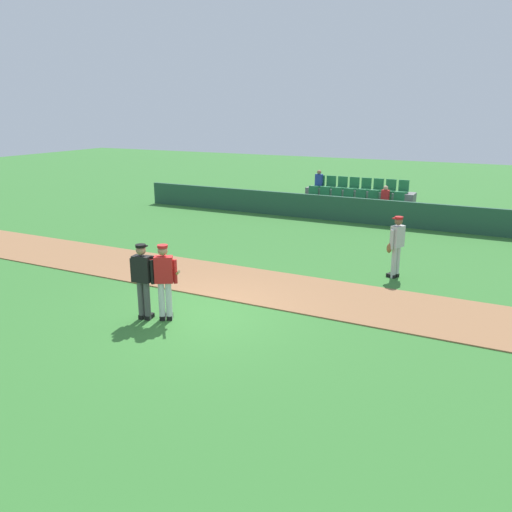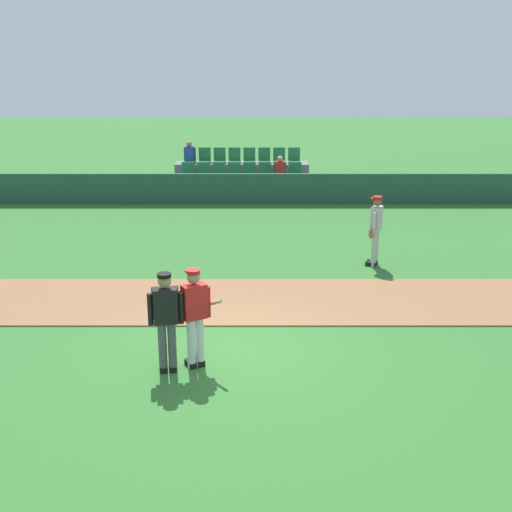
% 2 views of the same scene
% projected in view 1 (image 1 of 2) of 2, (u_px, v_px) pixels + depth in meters
% --- Properties ---
extents(ground_plane, '(80.00, 80.00, 0.00)m').
position_uv_depth(ground_plane, '(199.00, 315.00, 11.95)').
color(ground_plane, '#33702D').
extents(infield_dirt_path, '(28.00, 2.66, 0.03)m').
position_uv_depth(infield_dirt_path, '(247.00, 284.00, 14.00)').
color(infield_dirt_path, '#936642').
rests_on(infield_dirt_path, ground).
extents(dugout_fence, '(20.00, 0.16, 1.05)m').
position_uv_depth(dugout_fence, '(346.00, 209.00, 21.68)').
color(dugout_fence, '#234C38').
rests_on(dugout_fence, ground).
extents(stadium_bleachers, '(5.00, 2.10, 1.90)m').
position_uv_depth(stadium_bleachers, '(356.00, 205.00, 22.94)').
color(stadium_bleachers, slate).
rests_on(stadium_bleachers, ground).
extents(batter_red_jersey, '(0.74, 0.70, 1.76)m').
position_uv_depth(batter_red_jersey, '(165.00, 279.00, 11.39)').
color(batter_red_jersey, silver).
rests_on(batter_red_jersey, ground).
extents(umpire_home_plate, '(0.58, 0.35, 1.76)m').
position_uv_depth(umpire_home_plate, '(143.00, 277.00, 11.44)').
color(umpire_home_plate, '#4C4C4C').
rests_on(umpire_home_plate, ground).
extents(runner_grey_jersey, '(0.43, 0.62, 1.76)m').
position_uv_depth(runner_grey_jersey, '(396.00, 245.00, 14.33)').
color(runner_grey_jersey, '#B2B2B2').
rests_on(runner_grey_jersey, ground).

